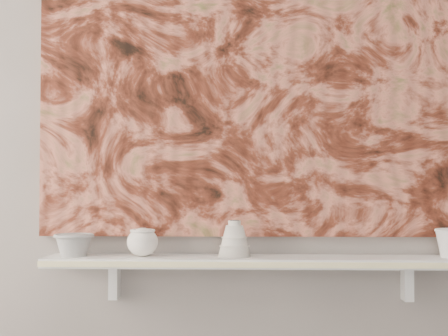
{
  "coord_description": "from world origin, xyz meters",
  "views": [
    {
      "loc": [
        -0.05,
        -0.53,
        1.15
      ],
      "look_at": [
        -0.12,
        1.49,
        1.22
      ],
      "focal_mm": 50.0,
      "sensor_mm": 36.0,
      "label": 1
    }
  ],
  "objects_px": {
    "bowl_grey": "(74,245)",
    "bell_vessel": "(234,239)",
    "cup_cream": "(143,242)",
    "shelf": "(260,261)",
    "painting": "(259,75)"
  },
  "relations": [
    {
      "from": "bowl_grey",
      "to": "bell_vessel",
      "type": "xyz_separation_m",
      "value": [
        0.53,
        0.0,
        0.02
      ]
    },
    {
      "from": "bowl_grey",
      "to": "cup_cream",
      "type": "xyz_separation_m",
      "value": [
        0.23,
        0.0,
        0.01
      ]
    },
    {
      "from": "shelf",
      "to": "bowl_grey",
      "type": "height_order",
      "value": "bowl_grey"
    },
    {
      "from": "painting",
      "to": "bell_vessel",
      "type": "distance_m",
      "value": 0.56
    },
    {
      "from": "bowl_grey",
      "to": "painting",
      "type": "bearing_deg",
      "value": 7.5
    },
    {
      "from": "shelf",
      "to": "bowl_grey",
      "type": "distance_m",
      "value": 0.61
    },
    {
      "from": "cup_cream",
      "to": "shelf",
      "type": "bearing_deg",
      "value": 0.0
    },
    {
      "from": "shelf",
      "to": "bell_vessel",
      "type": "xyz_separation_m",
      "value": [
        -0.08,
        0.0,
        0.07
      ]
    },
    {
      "from": "shelf",
      "to": "bell_vessel",
      "type": "relative_size",
      "value": 11.82
    },
    {
      "from": "bell_vessel",
      "to": "cup_cream",
      "type": "bearing_deg",
      "value": 180.0
    },
    {
      "from": "painting",
      "to": "bowl_grey",
      "type": "bearing_deg",
      "value": -172.5
    },
    {
      "from": "painting",
      "to": "cup_cream",
      "type": "xyz_separation_m",
      "value": [
        -0.38,
        -0.08,
        -0.56
      ]
    },
    {
      "from": "painting",
      "to": "shelf",
      "type": "bearing_deg",
      "value": -90.0
    },
    {
      "from": "bell_vessel",
      "to": "painting",
      "type": "bearing_deg",
      "value": 43.95
    },
    {
      "from": "cup_cream",
      "to": "bell_vessel",
      "type": "height_order",
      "value": "bell_vessel"
    }
  ]
}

